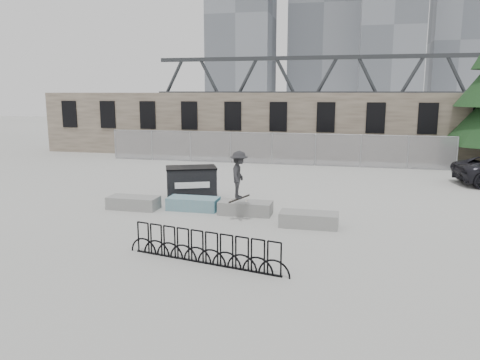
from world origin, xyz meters
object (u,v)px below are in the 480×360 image
planter_far_left (133,202)px  planter_offset (309,219)px  bike_rack (204,248)px  planter_center_right (245,207)px  skateboarder (239,175)px  planter_center_left (193,203)px  dumpster (191,183)px

planter_far_left → planter_offset: bearing=-7.3°
planter_far_left → bike_rack: size_ratio=0.41×
planter_far_left → planter_center_right: bearing=2.5°
planter_center_right → skateboarder: skateboarder is taller
planter_center_right → bike_rack: bearing=-89.5°
planter_far_left → planter_center_right: size_ratio=1.00×
planter_far_left → planter_offset: (7.01, -0.90, 0.00)m
planter_center_right → skateboarder: size_ratio=1.06×
planter_center_left → planter_offset: same height
planter_center_right → skateboarder: (-0.03, -0.91, 1.41)m
planter_offset → dumpster: 6.19m
planter_offset → skateboarder: bearing=175.9°
planter_center_left → skateboarder: bearing=-27.8°
planter_far_left → planter_offset: size_ratio=1.00×
planter_center_left → planter_offset: bearing=-15.6°
planter_center_left → dumpster: (-0.70, 1.80, 0.44)m
dumpster → bike_rack: bearing=-91.1°
planter_center_right → bike_rack: bike_rack is taller
planter_far_left → dumpster: (1.67, 2.20, 0.44)m
planter_center_right → dumpster: size_ratio=0.81×
planter_center_right → planter_far_left: bearing=-177.5°
planter_far_left → skateboarder: skateboarder is taller
dumpster → bike_rack: size_ratio=0.51×
planter_far_left → planter_center_left: 2.40m
dumpster → skateboarder: size_ratio=1.31×
planter_far_left → planter_center_left: size_ratio=1.00×
planter_center_left → bike_rack: bike_rack is taller
dumpster → planter_center_right: bearing=-57.8°
planter_center_left → skateboarder: (2.12, -1.12, 1.41)m
planter_center_left → dumpster: 1.98m
dumpster → planter_offset: bearing=-52.8°
planter_center_right → planter_offset: same height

